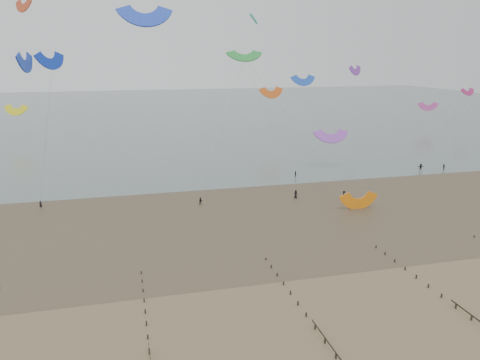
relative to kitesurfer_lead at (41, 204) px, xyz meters
name	(u,v)px	position (x,y,z in m)	size (l,w,h in m)	color
ground	(263,305)	(31.88, -45.63, -0.76)	(500.00, 500.00, 0.00)	brown
sea_and_shore	(190,215)	(27.80, -11.23, -0.75)	(500.00, 665.00, 0.03)	#475654
kitesurfer_lead	(41,204)	(0.00, 0.00, 0.00)	(0.55, 0.36, 1.51)	black
kitesurfers	(321,183)	(59.75, 0.94, 0.11)	(138.48, 20.35, 1.85)	black
grounded_kite	(358,209)	(60.35, -15.49, -0.76)	(6.66, 3.49, 5.08)	orange
kites_airborne	(160,79)	(27.88, 46.81, 21.38)	(236.70, 111.50, 43.10)	orange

